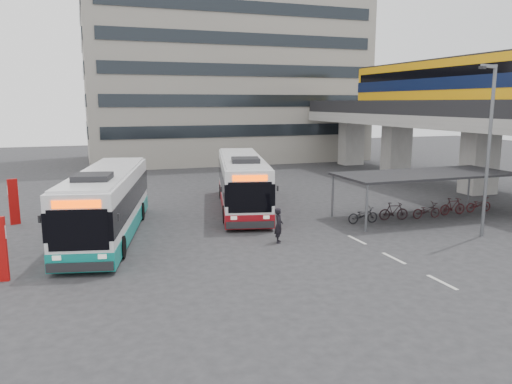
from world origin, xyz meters
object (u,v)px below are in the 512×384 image
object	(u,v)px
bus_main	(242,183)
pedestrian	(279,225)
bus_teal	(107,204)
lamp_post	(488,141)

from	to	relation	value
bus_main	pedestrian	world-z (taller)	bus_main
bus_teal	lamp_post	distance (m)	18.38
bus_teal	bus_main	bearing A→B (deg)	39.34
lamp_post	bus_teal	bearing A→B (deg)	141.26
bus_main	lamp_post	distance (m)	13.83
pedestrian	lamp_post	size ratio (longest dim) A/B	0.20
bus_teal	lamp_post	bearing A→B (deg)	-6.47
bus_main	bus_teal	xyz separation A→B (m)	(-8.09, -4.02, 0.01)
bus_main	pedestrian	distance (m)	7.86
bus_teal	lamp_post	world-z (taller)	lamp_post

